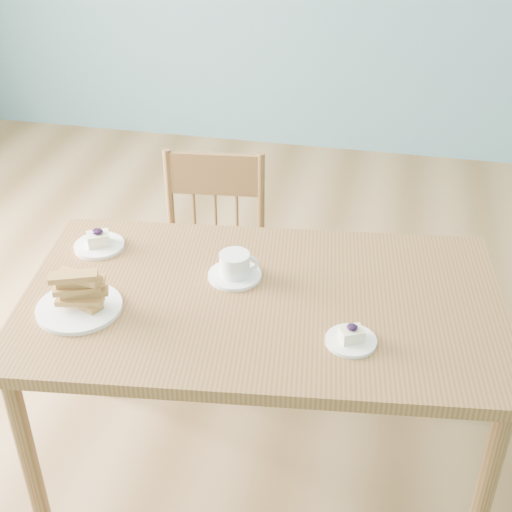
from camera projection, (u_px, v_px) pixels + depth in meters
room at (231, 62)px, 1.95m from camera, size 5.01×5.01×2.71m
dining_table at (262, 318)px, 2.10m from camera, size 1.47×0.95×0.74m
dining_chair at (212, 265)px, 2.75m from camera, size 0.43×0.42×0.86m
cheesecake_plate_near at (351, 338)px, 1.88m from camera, size 0.14×0.14×0.06m
cheesecake_plate_far at (99, 243)px, 2.28m from camera, size 0.16×0.16×0.07m
coffee_cup at (235, 267)px, 2.13m from camera, size 0.16×0.16×0.08m
biscotti_plate at (78, 297)px, 1.98m from camera, size 0.24×0.24×0.13m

